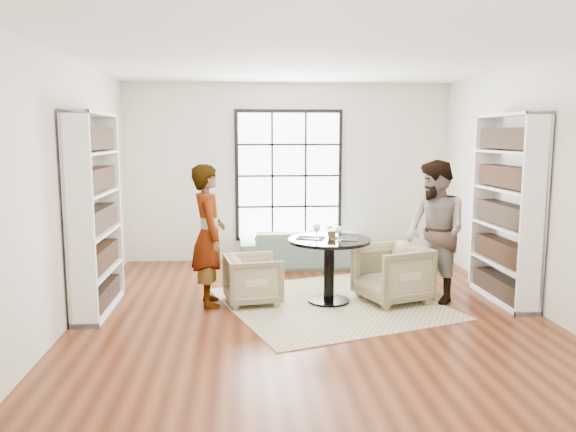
{
  "coord_description": "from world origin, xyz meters",
  "views": [
    {
      "loc": [
        -0.81,
        -6.53,
        2.12
      ],
      "look_at": [
        -0.23,
        0.4,
        1.12
      ],
      "focal_mm": 35.0,
      "sensor_mm": 36.0,
      "label": 1
    }
  ],
  "objects": [
    {
      "name": "wine_glass_right",
      "position": [
        0.38,
        0.2,
        0.97
      ],
      "size": [
        0.09,
        0.09,
        0.19
      ],
      "color": "silver",
      "rests_on": "pedestal_table"
    },
    {
      "name": "pedestal_table",
      "position": [
        0.3,
        0.38,
        0.6
      ],
      "size": [
        1.04,
        1.04,
        0.83
      ],
      "rotation": [
        0.0,
        0.0,
        -0.31
      ],
      "color": "black",
      "rests_on": "ground"
    },
    {
      "name": "cutlery_left",
      "position": [
        0.06,
        0.43,
        0.84
      ],
      "size": [
        0.2,
        0.25,
        0.01
      ],
      "primitive_type": null,
      "rotation": [
        0.0,
        0.0,
        -0.31
      ],
      "color": "silver",
      "rests_on": "placemat_left"
    },
    {
      "name": "cutlery_right",
      "position": [
        0.49,
        0.34,
        0.84
      ],
      "size": [
        0.2,
        0.25,
        0.01
      ],
      "primitive_type": null,
      "rotation": [
        0.0,
        0.0,
        -0.31
      ],
      "color": "silver",
      "rests_on": "placemat_right"
    },
    {
      "name": "person_left",
      "position": [
        -1.22,
        0.42,
        0.89
      ],
      "size": [
        0.53,
        0.71,
        1.78
      ],
      "primitive_type": "imported",
      "rotation": [
        0.0,
        0.0,
        1.74
      ],
      "color": "gray",
      "rests_on": "ground"
    },
    {
      "name": "placemat_left",
      "position": [
        0.06,
        0.43,
        0.83
      ],
      "size": [
        0.4,
        0.35,
        0.01
      ],
      "primitive_type": "cube",
      "rotation": [
        0.0,
        0.0,
        -0.31
      ],
      "color": "#292624",
      "rests_on": "pedestal_table"
    },
    {
      "name": "wine_glass_left",
      "position": [
        0.12,
        0.33,
        0.98
      ],
      "size": [
        0.09,
        0.09,
        0.21
      ],
      "color": "silver",
      "rests_on": "pedestal_table"
    },
    {
      "name": "rug",
      "position": [
        0.31,
        0.31,
        0.01
      ],
      "size": [
        3.19,
        3.19,
        0.01
      ],
      "primitive_type": "cube",
      "rotation": [
        0.0,
        0.0,
        0.33
      ],
      "color": "#BEB08F",
      "rests_on": "ground"
    },
    {
      "name": "armchair_right",
      "position": [
        1.11,
        0.35,
        0.37
      ],
      "size": [
        1.03,
        1.01,
        0.74
      ],
      "primitive_type": "imported",
      "rotation": [
        0.0,
        0.0,
        -1.24
      ],
      "color": "tan",
      "rests_on": "ground"
    },
    {
      "name": "room_shell",
      "position": [
        0.0,
        0.54,
        1.26
      ],
      "size": [
        6.0,
        6.01,
        6.0
      ],
      "color": "silver",
      "rests_on": "ground"
    },
    {
      "name": "placemat_right",
      "position": [
        0.49,
        0.34,
        0.83
      ],
      "size": [
        0.4,
        0.35,
        0.01
      ],
      "primitive_type": "cube",
      "rotation": [
        0.0,
        0.0,
        -0.31
      ],
      "color": "#292624",
      "rests_on": "pedestal_table"
    },
    {
      "name": "armchair_left",
      "position": [
        -0.67,
        0.42,
        0.31
      ],
      "size": [
        0.79,
        0.77,
        0.63
      ],
      "primitive_type": "imported",
      "rotation": [
        0.0,
        0.0,
        1.74
      ],
      "color": "#C2BA8A",
      "rests_on": "ground"
    },
    {
      "name": "sofa",
      "position": [
        0.21,
        2.45,
        0.31
      ],
      "size": [
        2.1,
        0.84,
        0.61
      ],
      "primitive_type": "imported",
      "rotation": [
        0.0,
        0.0,
        3.15
      ],
      "color": "gray",
      "rests_on": "ground"
    },
    {
      "name": "ground",
      "position": [
        0.0,
        0.0,
        0.0
      ],
      "size": [
        6.0,
        6.0,
        0.0
      ],
      "primitive_type": "plane",
      "color": "brown"
    },
    {
      "name": "person_right",
      "position": [
        1.66,
        0.35,
        0.91
      ],
      "size": [
        0.91,
        1.04,
        1.82
      ],
      "primitive_type": "imported",
      "rotation": [
        0.0,
        0.0,
        -1.29
      ],
      "color": "gray",
      "rests_on": "ground"
    },
    {
      "name": "flower_centerpiece",
      "position": [
        0.34,
        0.42,
        0.93
      ],
      "size": [
        0.2,
        0.18,
        0.2
      ],
      "primitive_type": "imported",
      "rotation": [
        0.0,
        0.0,
        0.18
      ],
      "color": "gray",
      "rests_on": "pedestal_table"
    }
  ]
}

